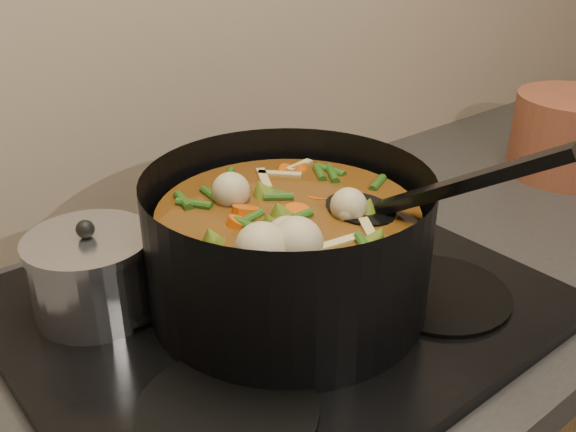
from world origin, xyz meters
TOP-DOWN VIEW (x-y plane):
  - stovetop at (0.00, 1.93)m, footprint 0.62×0.54m
  - stockpot at (0.01, 1.91)m, footprint 0.37×0.44m
  - saucepan at (-0.18, 2.04)m, footprint 0.15×0.15m
  - terracotta_crock at (0.70, 1.93)m, footprint 0.26×0.26m

SIDE VIEW (x-z plane):
  - stovetop at x=0.00m, z-range 0.91..0.93m
  - saucepan at x=-0.18m, z-range 0.92..1.04m
  - terracotta_crock at x=0.70m, z-range 0.91..1.06m
  - stockpot at x=0.01m, z-range 0.88..1.13m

